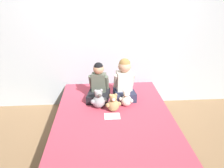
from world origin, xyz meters
TOP-DOWN VIEW (x-y plane):
  - ground_plane at (0.00, 0.00)m, footprint 14.00×14.00m
  - wall_behind_bed at (0.00, 1.07)m, footprint 8.00×0.06m
  - bed at (0.00, 0.00)m, footprint 1.57×1.99m
  - child_on_left at (-0.19, 0.42)m, footprint 0.37×0.40m
  - child_on_right at (0.19, 0.43)m, footprint 0.34×0.35m
  - teddy_bear_held_by_left_child at (-0.20, 0.18)m, footprint 0.23×0.18m
  - teddy_bear_held_by_right_child at (0.19, 0.20)m, footprint 0.20×0.16m
  - teddy_bear_between_children at (-0.00, 0.08)m, footprint 0.22×0.16m
  - sign_card at (-0.03, -0.06)m, footprint 0.21×0.15m

SIDE VIEW (x-z plane):
  - ground_plane at x=0.00m, z-range 0.00..0.00m
  - bed at x=0.00m, z-range 0.00..0.44m
  - sign_card at x=-0.03m, z-range 0.44..0.44m
  - teddy_bear_held_by_right_child at x=0.19m, z-range 0.42..0.67m
  - teddy_bear_between_children at x=0.00m, z-range 0.42..0.68m
  - teddy_bear_held_by_left_child at x=-0.20m, z-range 0.42..0.70m
  - child_on_left at x=-0.19m, z-range 0.37..0.95m
  - child_on_right at x=0.19m, z-range 0.41..1.04m
  - wall_behind_bed at x=0.00m, z-range 0.00..2.50m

